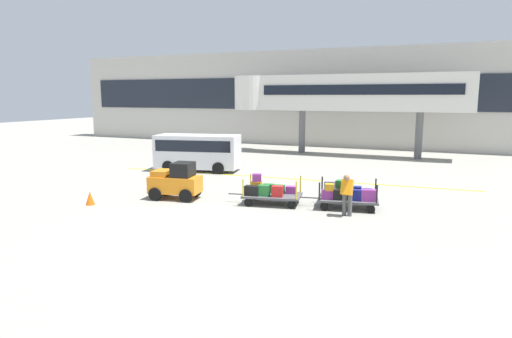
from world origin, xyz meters
The scene contains 10 objects.
ground_plane centered at (0.00, 0.00, 0.00)m, with size 120.00×120.00×0.00m, color gray.
apron_lead_line centered at (-0.44, 9.29, 0.00)m, with size 19.49×0.20×0.01m, color yellow.
terminal_building centered at (0.00, 25.98, 4.15)m, with size 56.15×2.51×8.28m.
jet_bridge centered at (-0.28, 19.99, 4.52)m, with size 17.44×3.00×5.86m.
baggage_tug centered at (-2.90, 2.97, 0.75)m, with size 2.27×1.56×1.58m.
baggage_cart_lead centered at (1.06, 3.73, 0.51)m, with size 3.08×1.80×1.16m.
baggage_cart_middle centered at (4.10, 4.28, 0.54)m, with size 3.08×1.80×1.10m.
baggage_handler centered at (4.36, 3.10, 0.87)m, with size 0.41×0.45×1.56m.
shuttle_van centered at (-5.81, 9.61, 1.23)m, with size 5.10×2.90×2.10m.
safety_cone_near centered at (-5.48, 0.68, 0.28)m, with size 0.36×0.36×0.55m, color #EA590F.
Camera 1 is at (7.67, -12.70, 4.34)m, focal length 31.34 mm.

